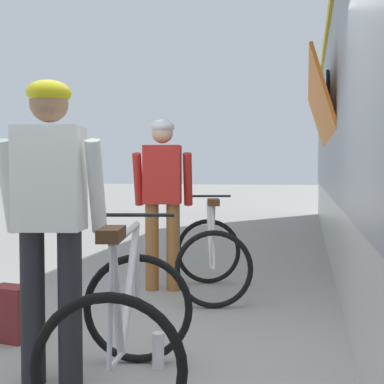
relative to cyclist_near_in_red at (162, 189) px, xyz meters
name	(u,v)px	position (x,y,z in m)	size (l,w,h in m)	color
ground_plane	(153,374)	(0.55, -2.13, -1.05)	(80.00, 80.00, 0.00)	gray
cyclist_near_in_red	(162,189)	(0.00, 0.00, 0.00)	(0.64, 0.37, 1.76)	#935B2D
cyclist_far_in_white	(50,204)	(0.01, -2.38, 0.00)	(0.65, 0.38, 1.76)	#232328
bicycle_near_white	(211,255)	(0.53, -0.10, -0.65)	(0.94, 1.21, 0.99)	black
bicycle_far_silver	(126,326)	(0.50, -2.47, -0.65)	(0.91, 1.19, 0.99)	black
backpack_on_platform	(11,313)	(-0.65, -1.76, -0.85)	(0.28, 0.18, 0.40)	maroon
water_bottle_near_the_bikes	(159,350)	(0.55, -2.03, -0.94)	(0.08, 0.08, 0.22)	silver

